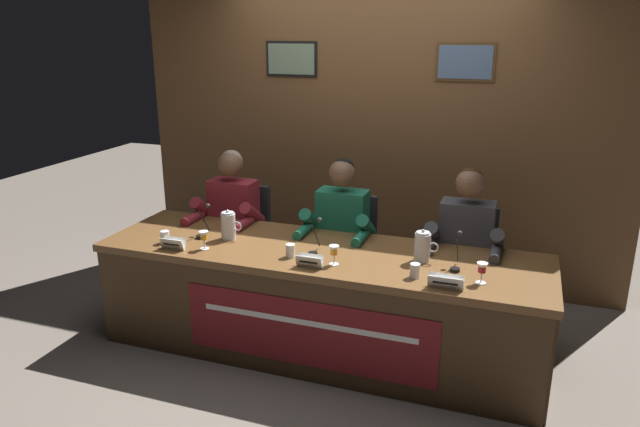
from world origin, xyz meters
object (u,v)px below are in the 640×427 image
conference_table (315,288)px  juice_glass_left (204,237)px  juice_glass_center (334,251)px  chair_right (465,272)px  panelist_center (339,231)px  nameplate_center (310,261)px  microphone_left (203,226)px  water_cup_left (165,238)px  panelist_right (464,245)px  microphone_right (457,257)px  nameplate_right (446,282)px  panelist_left (229,218)px  chair_center (346,257)px  water_pitcher_left_side (229,226)px  juice_glass_right (482,269)px  chair_left (242,243)px  microphone_center (315,242)px  nameplate_left (173,244)px  water_pitcher_right_side (423,247)px  water_cup_right (415,271)px

conference_table → juice_glass_left: 0.80m
juice_glass_center → chair_right: 1.15m
panelist_center → nameplate_center: size_ratio=7.49×
conference_table → microphone_left: size_ratio=13.71×
water_cup_left → nameplate_center: 1.08m
panelist_right → microphone_left: bearing=-166.0°
juice_glass_center → microphone_right: microphone_right is taller
water_cup_left → nameplate_right: 1.90m
panelist_left → chair_center: (0.89, 0.20, -0.28)m
juice_glass_left → water_pitcher_left_side: (0.06, 0.23, 0.01)m
water_cup_left → panelist_right: panelist_right is taller
panelist_center → panelist_right: size_ratio=1.00×
chair_right → juice_glass_right: bearing=-78.9°
chair_left → microphone_right: (1.77, -0.64, 0.35)m
microphone_center → microphone_right: same height
chair_center → conference_table: bearing=-89.9°
panelist_left → microphone_center: size_ratio=5.74×
juice_glass_center → chair_center: bearing=101.4°
conference_table → nameplate_right: nameplate_right is taller
microphone_left → juice_glass_center: bearing=-10.2°
nameplate_left → water_cup_left: size_ratio=1.98×
microphone_left → water_pitcher_right_side: size_ratio=1.03×
water_pitcher_right_side → panelist_right: bearing=60.2°
nameplate_center → microphone_center: bearing=101.7°
chair_left → water_pitcher_left_side: 0.76m
chair_left → panelist_center: (0.89, -0.20, 0.28)m
water_cup_left → chair_right: (1.92, 0.84, -0.32)m
chair_right → juice_glass_right: chair_right is taller
nameplate_right → microphone_right: bearing=86.3°
panelist_left → juice_glass_center: size_ratio=10.01×
juice_glass_right → chair_right: bearing=101.1°
conference_table → panelist_center: size_ratio=2.39×
microphone_center → panelist_right: (0.90, 0.48, -0.08)m
water_cup_left → microphone_right: microphone_right is taller
juice_glass_center → water_pitcher_left_side: water_pitcher_left_side is taller
conference_table → panelist_center: bearing=90.1°
nameplate_center → nameplate_left: bearing=-179.3°
chair_left → chair_right: same height
nameplate_left → nameplate_center: same height
juice_glass_right → water_cup_right: (-0.37, -0.05, -0.05)m
microphone_right → water_cup_left: bearing=-174.1°
chair_left → chair_right: bearing=0.0°
nameplate_center → water_pitcher_right_side: 0.71m
panelist_left → panelist_right: same height
nameplate_left → water_pitcher_right_side: (1.59, 0.34, 0.05)m
juice_glass_left → juice_glass_right: 1.77m
chair_right → nameplate_center: bearing=-132.9°
chair_left → water_pitcher_right_side: size_ratio=4.35×
nameplate_center → juice_glass_right: juice_glass_right is taller
chair_right → water_cup_right: 0.93m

